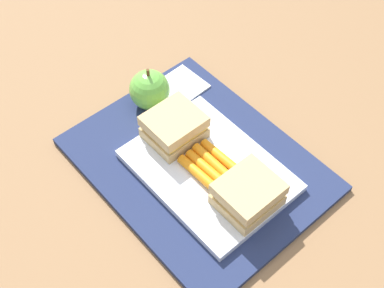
% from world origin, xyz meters
% --- Properties ---
extents(ground_plane, '(2.40, 2.40, 0.00)m').
position_xyz_m(ground_plane, '(0.00, 0.00, 0.00)').
color(ground_plane, olive).
extents(lunchbag_mat, '(0.36, 0.28, 0.01)m').
position_xyz_m(lunchbag_mat, '(0.00, 0.00, 0.01)').
color(lunchbag_mat, navy).
rests_on(lunchbag_mat, ground_plane).
extents(food_tray, '(0.23, 0.17, 0.01)m').
position_xyz_m(food_tray, '(-0.03, 0.00, 0.02)').
color(food_tray, white).
rests_on(food_tray, lunchbag_mat).
extents(sandwich_half_left, '(0.07, 0.08, 0.04)m').
position_xyz_m(sandwich_half_left, '(-0.10, 0.00, 0.04)').
color(sandwich_half_left, tan).
rests_on(sandwich_half_left, food_tray).
extents(sandwich_half_right, '(0.07, 0.08, 0.04)m').
position_xyz_m(sandwich_half_right, '(0.05, 0.00, 0.04)').
color(sandwich_half_right, tan).
rests_on(sandwich_half_right, food_tray).
extents(carrot_sticks_bundle, '(0.08, 0.06, 0.02)m').
position_xyz_m(carrot_sticks_bundle, '(-0.03, -0.00, 0.03)').
color(carrot_sticks_bundle, orange).
rests_on(carrot_sticks_bundle, food_tray).
extents(apple, '(0.06, 0.06, 0.08)m').
position_xyz_m(apple, '(0.14, -0.02, 0.04)').
color(apple, '#66B742').
rests_on(apple, lunchbag_mat).
extents(paper_napkin, '(0.07, 0.07, 0.00)m').
position_xyz_m(paper_napkin, '(0.14, -0.08, 0.01)').
color(paper_napkin, white).
rests_on(paper_napkin, lunchbag_mat).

